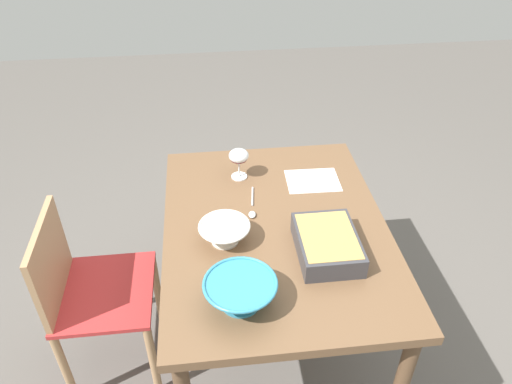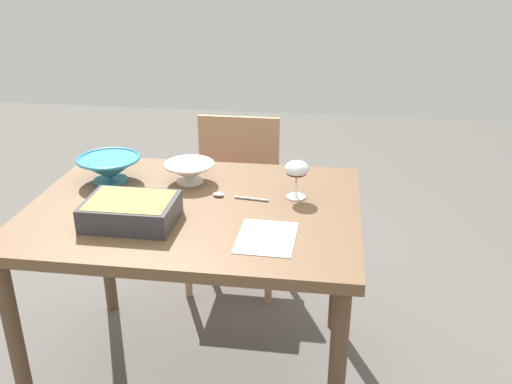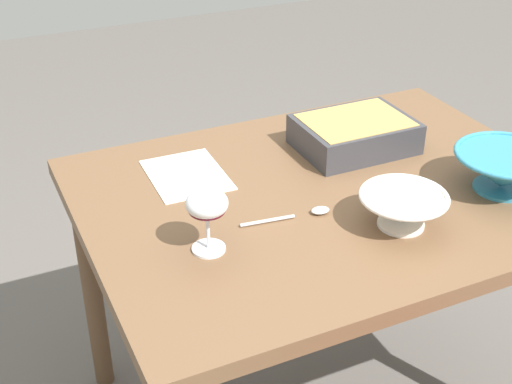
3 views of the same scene
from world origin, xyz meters
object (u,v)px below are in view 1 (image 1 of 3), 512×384
Objects in this scene: dining_table at (275,242)px; casserole_dish at (327,243)px; serving_spoon at (252,209)px; napkin at (313,181)px; mixing_bowl at (225,232)px; chair at (88,291)px; wine_glass at (239,157)px; small_bowl at (240,292)px.

casserole_dish is at bearing 43.67° from dining_table.
napkin is at bearing 121.10° from serving_spoon.
mixing_bowl is at bearing -105.99° from casserole_dish.
dining_table is 0.17m from serving_spoon.
chair is 3.55× the size of napkin.
napkin is (-0.28, 1.01, 0.29)m from chair.
small_bowl is (0.74, -0.06, -0.05)m from wine_glass.
mixing_bowl reaches higher than chair.
small_bowl is at bearing 5.84° from mixing_bowl.
mixing_bowl reaches higher than napkin.
wine_glass is at bearing -102.00° from napkin.
mixing_bowl is at bearing -35.20° from serving_spoon.
casserole_dish is 1.50× the size of mixing_bowl.
wine_glass is at bearing -162.19° from dining_table.
chair is at bearing -74.48° from napkin.
mixing_bowl is at bearing -72.31° from dining_table.
small_bowl is (0.39, 0.62, 0.35)m from chair.
casserole_dish is at bearing 27.83° from wine_glass.
wine_glass is 0.75m from small_bowl.
chair is at bearing -62.83° from wine_glass.
dining_table is 3.97× the size of casserole_dish.
casserole_dish is 0.47m from napkin.
dining_table is 8.20× the size of wine_glass.
napkin is (-0.29, 0.21, 0.09)m from dining_table.
wine_glass is 0.27m from serving_spoon.
wine_glass is 0.48× the size of casserole_dish.
chair is 3.37× the size of small_bowl.
chair is 0.68m from mixing_bowl.
serving_spoon is at bearing -58.90° from napkin.
dining_table is 5.96× the size of mixing_bowl.
mixing_bowl is (0.43, -0.09, -0.06)m from wine_glass.
wine_glass is 0.73× the size of mixing_bowl.
small_bowl reaches higher than dining_table.
wine_glass is 0.58× the size of small_bowl.
mixing_bowl is at bearing -174.16° from small_bowl.
chair is 0.81m from small_bowl.
dining_table is 5.52× the size of serving_spoon.
casserole_dish is at bearing 41.07° from serving_spoon.
chair is (-0.01, -0.80, -0.20)m from dining_table.
small_bowl reaches higher than chair.
casserole_dish is (0.54, 0.28, -0.06)m from wine_glass.
mixing_bowl is 0.22m from serving_spoon.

